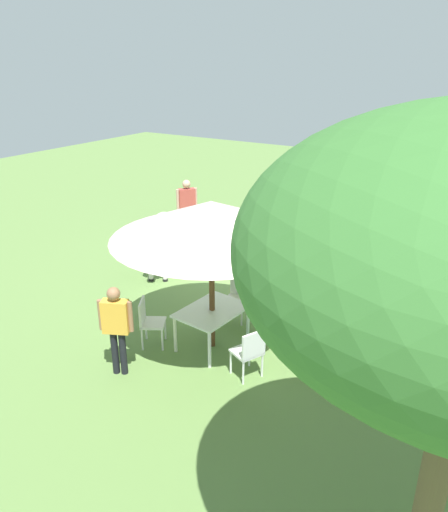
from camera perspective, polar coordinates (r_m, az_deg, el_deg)
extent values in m
plane|color=#5B7C3F|center=(11.70, 0.56, -2.65)|extent=(36.00, 36.00, 0.00)
cylinder|color=brown|center=(8.61, -1.42, -4.45)|extent=(0.10, 0.10, 2.10)
cone|color=beige|center=(8.09, -1.51, 4.26)|extent=(3.40, 3.40, 0.64)
cube|color=silver|center=(8.77, -1.39, -6.39)|extent=(1.32, 1.03, 0.04)
cylinder|color=silver|center=(9.13, 2.81, -7.82)|extent=(0.06, 0.06, 0.70)
cylinder|color=silver|center=(8.37, -1.70, -10.85)|extent=(0.06, 0.06, 0.70)
cylinder|color=silver|center=(9.54, -1.09, -6.38)|extent=(0.06, 0.06, 0.70)
cylinder|color=silver|center=(8.82, -5.71, -9.09)|extent=(0.06, 0.06, 0.70)
cube|color=silver|center=(9.75, 1.48, -5.07)|extent=(0.47, 0.48, 0.04)
cube|color=silver|center=(9.80, 1.95, -3.44)|extent=(0.09, 0.44, 0.45)
cylinder|color=silver|center=(9.64, 2.06, -6.93)|extent=(0.04, 0.04, 0.45)
cylinder|color=silver|center=(9.78, 0.01, -6.46)|extent=(0.04, 0.04, 0.45)
cylinder|color=silver|center=(9.93, 2.90, -6.01)|extent=(0.04, 0.04, 0.45)
cylinder|color=silver|center=(10.06, 0.90, -5.58)|extent=(0.04, 0.04, 0.45)
cube|color=white|center=(9.02, -8.25, -7.73)|extent=(0.59, 0.58, 0.04)
cube|color=white|center=(8.94, -9.53, -6.44)|extent=(0.40, 0.26, 0.45)
cylinder|color=white|center=(9.26, -6.87, -8.39)|extent=(0.04, 0.04, 0.45)
cylinder|color=white|center=(8.94, -7.21, -9.63)|extent=(0.04, 0.04, 0.45)
cylinder|color=white|center=(9.32, -9.08, -8.32)|extent=(0.04, 0.04, 0.45)
cylinder|color=white|center=(9.00, -9.51, -9.54)|extent=(0.04, 0.04, 0.45)
cube|color=white|center=(8.14, 2.65, -11.08)|extent=(0.58, 0.57, 0.04)
cube|color=white|center=(7.89, 3.50, -10.33)|extent=(0.42, 0.22, 0.45)
cylinder|color=white|center=(8.30, 0.79, -12.21)|extent=(0.04, 0.04, 0.45)
cylinder|color=white|center=(8.48, 2.97, -11.40)|extent=(0.04, 0.04, 0.45)
cylinder|color=white|center=(8.05, 2.26, -13.41)|extent=(0.04, 0.04, 0.45)
cylinder|color=white|center=(8.24, 4.47, -12.54)|extent=(0.04, 0.04, 0.45)
cylinder|color=black|center=(8.41, -12.60, -10.89)|extent=(0.12, 0.12, 0.79)
cylinder|color=black|center=(8.37, -11.68, -10.98)|extent=(0.12, 0.12, 0.79)
cube|color=gold|center=(8.05, -12.53, -6.90)|extent=(0.36, 0.47, 0.56)
cylinder|color=#95674A|center=(8.12, -14.17, -6.66)|extent=(0.08, 0.08, 0.53)
cylinder|color=#95674A|center=(7.97, -10.86, -6.94)|extent=(0.08, 0.08, 0.53)
sphere|color=#95674A|center=(7.87, -12.77, -4.31)|extent=(0.21, 0.21, 0.21)
cylinder|color=black|center=(14.27, -3.98, 3.81)|extent=(0.13, 0.13, 0.86)
cylinder|color=black|center=(14.24, -4.57, 3.74)|extent=(0.13, 0.13, 0.86)
cube|color=#AE413A|center=(14.04, -4.36, 6.62)|extent=(0.50, 0.46, 0.61)
cylinder|color=tan|center=(14.10, -3.32, 6.80)|extent=(0.09, 0.09, 0.57)
cylinder|color=tan|center=(13.97, -5.40, 6.59)|extent=(0.09, 0.09, 0.57)
sphere|color=tan|center=(13.93, -4.41, 8.37)|extent=(0.23, 0.23, 0.23)
cube|color=#2C9071|center=(13.05, 4.26, 1.04)|extent=(0.75, 0.76, 0.03)
cube|color=silver|center=(12.92, 3.10, 1.87)|extent=(0.75, 0.76, 0.30)
cube|color=silver|center=(13.32, 3.75, 0.98)|extent=(0.43, 0.48, 0.22)
cube|color=silver|center=(12.85, 4.28, 0.16)|extent=(0.43, 0.48, 0.22)
cylinder|color=silver|center=(11.85, -7.45, 2.64)|extent=(1.63, 1.28, 0.61)
cylinder|color=black|center=(12.13, -7.22, 3.12)|extent=(0.38, 0.58, 0.62)
cylinder|color=black|center=(11.59, -7.67, 2.19)|extent=(0.38, 0.58, 0.62)
cylinder|color=silver|center=(11.08, -8.13, 2.20)|extent=(0.59, 0.50, 0.48)
cube|color=silver|center=(10.77, -8.43, 2.49)|extent=(0.44, 0.35, 0.20)
cube|color=black|center=(10.61, -8.59, 2.01)|extent=(0.16, 0.16, 0.12)
cube|color=black|center=(11.02, -8.19, 3.18)|extent=(0.34, 0.22, 0.28)
cylinder|color=silver|center=(11.51, -6.95, -1.18)|extent=(0.11, 0.11, 0.76)
cylinder|color=black|center=(11.65, -6.87, -2.76)|extent=(0.13, 0.13, 0.06)
cylinder|color=silver|center=(11.57, -8.58, -1.15)|extent=(0.11, 0.11, 0.76)
cylinder|color=black|center=(11.71, -8.48, -2.73)|extent=(0.13, 0.13, 0.06)
cylinder|color=silver|center=(12.57, -6.14, 0.91)|extent=(0.11, 0.11, 0.76)
cylinder|color=black|center=(12.70, -6.08, -0.57)|extent=(0.13, 0.13, 0.06)
cylinder|color=silver|center=(12.62, -7.64, 0.93)|extent=(0.11, 0.11, 0.76)
cylinder|color=black|center=(12.75, -7.57, -0.54)|extent=(0.13, 0.13, 0.06)
cylinder|color=black|center=(12.64, -6.84, 3.45)|extent=(0.23, 0.16, 0.53)
cylinder|color=silver|center=(12.12, 13.52, 2.88)|extent=(0.67, 1.63, 0.63)
cylinder|color=black|center=(12.21, 12.09, 3.15)|extent=(0.65, 0.09, 0.64)
cylinder|color=black|center=(12.05, 14.83, 2.63)|extent=(0.65, 0.09, 0.64)
cylinder|color=silver|center=(11.87, 17.29, 2.99)|extent=(0.30, 0.54, 0.49)
cube|color=silver|center=(11.77, 18.69, 3.48)|extent=(0.19, 0.40, 0.20)
cube|color=black|center=(11.74, 19.52, 3.18)|extent=(0.12, 0.12, 0.12)
cube|color=black|center=(11.81, 17.40, 3.91)|extent=(0.05, 0.37, 0.28)
cylinder|color=silver|center=(12.35, 16.21, -0.19)|extent=(0.11, 0.11, 0.80)
cylinder|color=black|center=(12.49, 16.03, -1.76)|extent=(0.13, 0.13, 0.06)
cylinder|color=silver|center=(12.03, 15.76, -0.73)|extent=(0.11, 0.11, 0.80)
cylinder|color=black|center=(12.18, 15.58, -2.33)|extent=(0.13, 0.13, 0.06)
cylinder|color=silver|center=(12.67, 10.89, 0.88)|extent=(0.11, 0.11, 0.80)
cylinder|color=black|center=(12.80, 10.78, -0.65)|extent=(0.13, 0.13, 0.06)
cylinder|color=silver|center=(12.36, 10.33, 0.38)|extent=(0.11, 0.11, 0.80)
cylinder|color=black|center=(12.50, 10.21, -1.19)|extent=(0.13, 0.13, 0.06)
cylinder|color=black|center=(12.41, 9.74, 3.15)|extent=(0.06, 0.24, 0.53)
cylinder|color=silver|center=(9.36, 12.01, -2.93)|extent=(1.12, 1.79, 0.65)
cylinder|color=black|center=(9.35, 14.05, -3.13)|extent=(0.66, 0.27, 0.67)
cylinder|color=black|center=(9.37, 10.18, -2.75)|extent=(0.66, 0.27, 0.67)
cylinder|color=silver|center=(9.34, 6.99, -1.41)|extent=(0.44, 0.60, 0.50)
cube|color=silver|center=(9.32, 5.34, -0.34)|extent=(0.29, 0.44, 0.20)
cube|color=black|center=(9.36, 4.25, -0.40)|extent=(0.15, 0.15, 0.12)
cube|color=black|center=(9.27, 7.05, -0.28)|extent=(0.15, 0.36, 0.28)
cylinder|color=silver|center=(9.52, 7.81, -6.44)|extent=(0.11, 0.11, 0.77)
cylinder|color=black|center=(9.69, 7.70, -8.29)|extent=(0.13, 0.13, 0.06)
cylinder|color=silver|center=(9.83, 8.09, -5.46)|extent=(0.11, 0.11, 0.77)
cylinder|color=black|center=(10.00, 7.98, -7.27)|extent=(0.13, 0.13, 0.06)
cylinder|color=silver|center=(9.48, 15.48, -7.21)|extent=(0.11, 0.11, 0.77)
cylinder|color=black|center=(9.66, 15.27, -9.06)|extent=(0.13, 0.13, 0.06)
cylinder|color=silver|center=(9.80, 15.50, -6.21)|extent=(0.11, 0.11, 0.77)
cylinder|color=black|center=(9.97, 15.30, -8.01)|extent=(0.13, 0.13, 0.06)
cylinder|color=black|center=(9.42, 17.34, -4.00)|extent=(0.12, 0.24, 0.53)
cylinder|color=brown|center=(5.12, 22.96, -24.41)|extent=(0.25, 0.25, 2.65)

